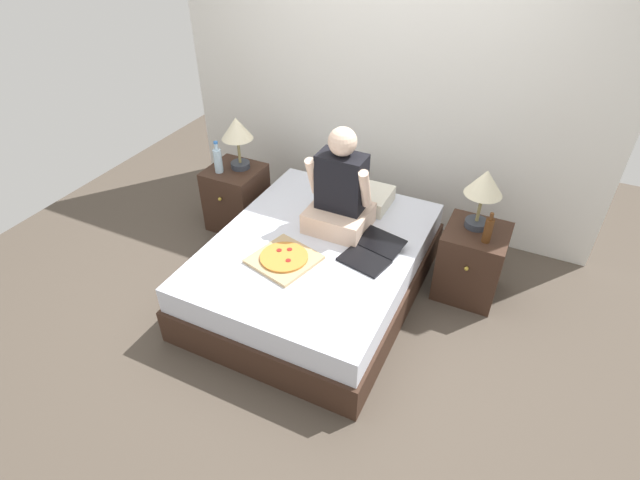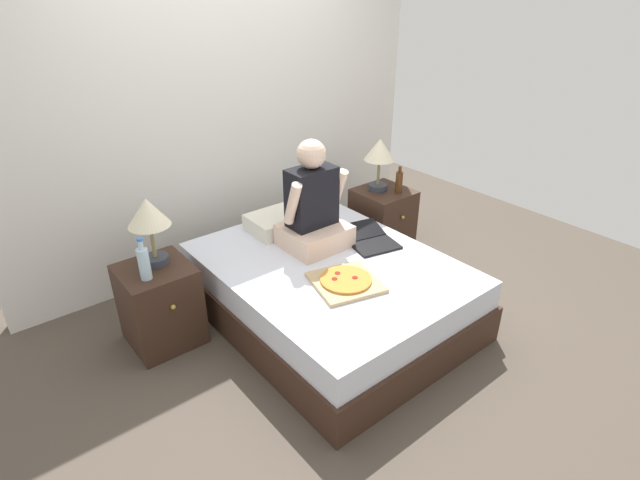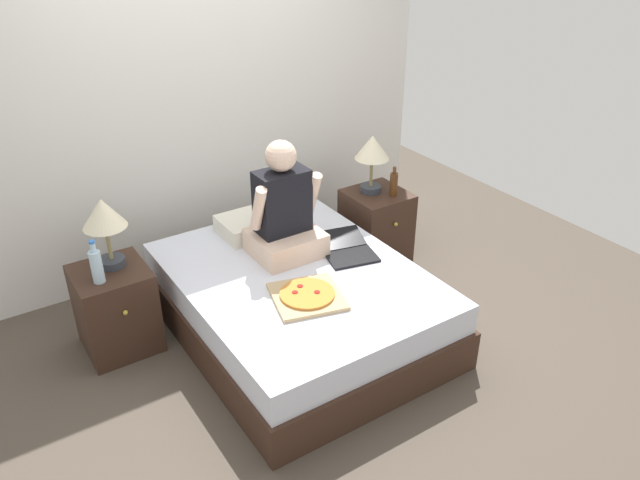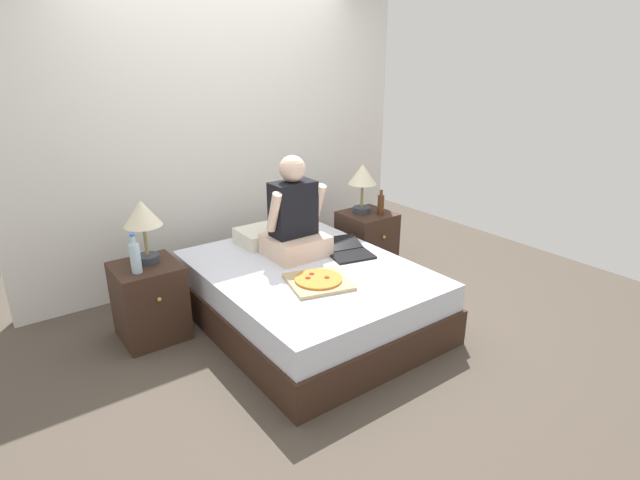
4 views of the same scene
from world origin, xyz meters
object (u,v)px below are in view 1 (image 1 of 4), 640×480
person_seated (340,193)px  laptop (370,254)px  lamp_on_left_nightstand (237,132)px  pizza_box (284,259)px  nightstand_right (471,262)px  water_bottle (218,160)px  beer_bottle (488,230)px  lamp_on_right_nightstand (484,187)px  nightstand_left (237,197)px  bed (316,268)px

person_seated → laptop: bearing=-36.1°
lamp_on_left_nightstand → pizza_box: lamp_on_left_nightstand is taller
person_seated → nightstand_right: bearing=13.9°
laptop → pizza_box: laptop is taller
water_bottle → beer_bottle: water_bottle is taller
person_seated → pizza_box: bearing=-107.1°
person_seated → pizza_box: size_ratio=1.60×
laptop → pizza_box: size_ratio=0.97×
water_bottle → person_seated: size_ratio=0.35×
laptop → beer_bottle: bearing=29.2°
lamp_on_right_nightstand → laptop: size_ratio=0.95×
lamp_on_right_nightstand → beer_bottle: size_ratio=1.96×
beer_bottle → laptop: beer_bottle is taller
beer_bottle → pizza_box: bearing=-150.4°
nightstand_right → person_seated: bearing=-166.1°
water_bottle → laptop: bearing=-14.6°
nightstand_right → lamp_on_right_nightstand: 0.61m
lamp_on_left_nightstand → nightstand_right: (2.02, -0.05, -0.61)m
beer_bottle → pizza_box: (-1.20, -0.68, -0.18)m
lamp_on_right_nightstand → beer_bottle: 0.29m
nightstand_left → beer_bottle: 2.16m
lamp_on_right_nightstand → person_seated: 0.99m
beer_bottle → laptop: (-0.69, -0.39, -0.18)m
nightstand_right → beer_bottle: beer_bottle is taller
lamp_on_right_nightstand → pizza_box: lamp_on_right_nightstand is taller
water_bottle → nightstand_right: water_bottle is taller
beer_bottle → lamp_on_right_nightstand: bearing=123.7°
pizza_box → lamp_on_left_nightstand: bearing=136.8°
lamp_on_right_nightstand → laptop: lamp_on_right_nightstand is taller
bed → pizza_box: pizza_box is taller
nightstand_right → bed: bearing=-153.9°
bed → laptop: (0.41, 0.02, 0.25)m
nightstand_right → pizza_box: nightstand_right is taller
bed → laptop: size_ratio=3.88×
nightstand_right → laptop: 0.81m
lamp_on_right_nightstand → pizza_box: size_ratio=0.92×
nightstand_right → person_seated: person_seated is taller
lamp_on_right_nightstand → person_seated: size_ratio=0.58×
lamp_on_right_nightstand → nightstand_right: bearing=-59.1°
bed → person_seated: 0.59m
bed → nightstand_right: size_ratio=3.28×
nightstand_left → lamp_on_left_nightstand: bearing=51.4°
beer_bottle → person_seated: person_seated is taller
laptop → bed: bearing=-177.5°
beer_bottle → person_seated: bearing=-172.4°
nightstand_left → person_seated: bearing=-12.2°
pizza_box → nightstand_right: bearing=34.7°
lamp_on_left_nightstand → laptop: 1.55m
bed → person_seated: size_ratio=2.36×
beer_bottle → person_seated: 1.05m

